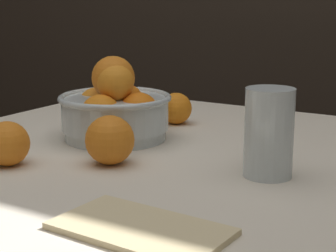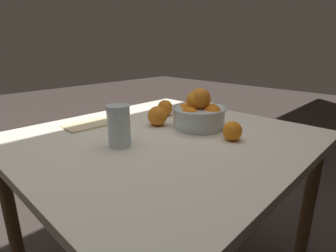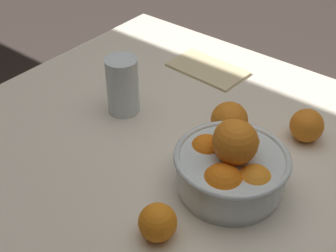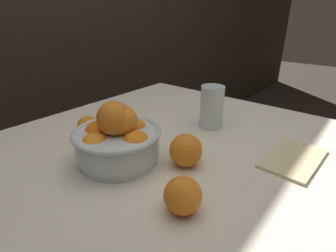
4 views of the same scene
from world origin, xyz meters
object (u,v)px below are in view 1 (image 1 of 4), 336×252
orange_loose_front (7,144)px  orange_loose_aside (110,140)px  orange_loose_near_bowl (176,108)px  juice_glass (269,137)px  fruit_bowl (115,108)px

orange_loose_front → orange_loose_aside: size_ratio=0.90×
orange_loose_near_bowl → orange_loose_aside: orange_loose_aside is taller
orange_loose_front → orange_loose_aside: orange_loose_aside is taller
juice_glass → orange_loose_near_bowl: 0.39m
fruit_bowl → orange_loose_near_bowl: bearing=78.8°
fruit_bowl → orange_loose_aside: 0.17m
orange_loose_aside → fruit_bowl: bearing=123.3°
orange_loose_aside → orange_loose_front: bearing=-146.2°
orange_loose_near_bowl → orange_loose_aside: 0.32m
orange_loose_front → juice_glass: bearing=23.4°
orange_loose_near_bowl → orange_loose_front: (-0.08, -0.41, 0.00)m
fruit_bowl → orange_loose_front: (-0.05, -0.24, -0.02)m
fruit_bowl → orange_loose_near_bowl: fruit_bowl is taller
juice_glass → orange_loose_aside: 0.26m
juice_glass → orange_loose_aside: juice_glass is taller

